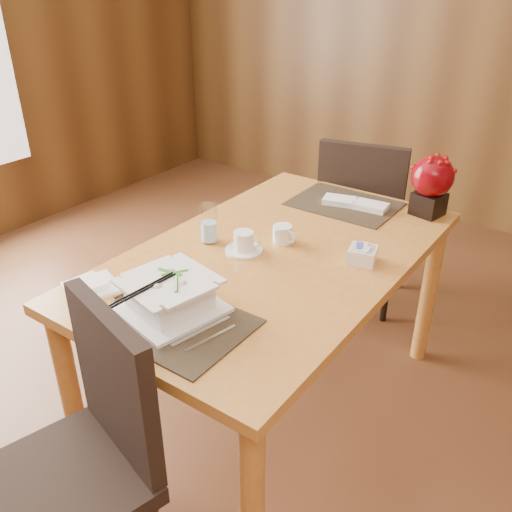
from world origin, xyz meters
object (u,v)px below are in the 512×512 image
Objects in this scene: coffee_cup at (244,243)px; berry_decor at (432,182)px; dining_table at (275,274)px; far_chair at (362,217)px; water_glass at (209,223)px; sugar_caddy at (363,255)px; bread_plate at (92,287)px; near_chair at (85,448)px; creamer_jug at (282,234)px; soup_setting at (170,296)px.

coffee_cup is 0.85m from berry_decor.
coffee_cup is at bearing -120.85° from berry_decor.
dining_table is 0.93m from far_chair.
dining_table is 9.88× the size of water_glass.
sugar_caddy reaches higher than bread_plate.
near_chair reaches higher than coffee_cup.
water_glass is 0.28m from creamer_jug.
dining_table is 0.32m from water_glass.
far_chair is (0.27, 1.49, -0.22)m from bread_plate.
water_glass is at bearing 127.68° from soup_setting.
near_chair is (0.32, -0.33, -0.24)m from bread_plate.
coffee_cup is 0.56m from bread_plate.
berry_decor reaches higher than near_chair.
berry_decor is 0.27× the size of far_chair.
far_chair is at bearing 88.53° from coffee_cup.
water_glass is 0.59× the size of berry_decor.
berry_decor is (0.36, 0.58, 0.11)m from creamer_jug.
dining_table is 0.90m from near_chair.
water_glass reaches higher than bread_plate.
berry_decor is (0.59, 0.73, 0.07)m from water_glass.
berry_decor reaches higher than soup_setting.
creamer_jug is at bearing 62.67° from coffee_cup.
berry_decor is at bearing 72.28° from creamer_jug.
coffee_cup is (-0.05, 0.45, -0.02)m from soup_setting.
water_glass is 0.50m from bread_plate.
creamer_jug is 0.60× the size of bread_plate.
bread_plate is at bearing -119.14° from berry_decor.
bread_plate is at bearing 66.42° from far_chair.
sugar_caddy is (0.34, 0.62, -0.03)m from soup_setting.
bread_plate is 1.53m from far_chair.
coffee_cup is at bearing 108.86° from soup_setting.
dining_table is at bearing 16.62° from water_glass.
creamer_jug is (0.02, 0.59, -0.02)m from soup_setting.
water_glass is at bearing -163.38° from dining_table.
water_glass reaches higher than sugar_caddy.
sugar_caddy is 0.56m from berry_decor.
near_chair is at bearing -107.92° from sugar_caddy.
soup_setting is at bearing 9.97° from bread_plate.
coffee_cup is 0.16m from water_glass.
near_chair reaches higher than soup_setting.
near_chair is at bearing -76.49° from creamer_jug.
dining_table is 0.67m from bread_plate.
near_chair is (0.22, -0.81, -0.31)m from water_glass.
bread_plate is at bearing 149.22° from near_chair.
bread_plate is (-0.32, -0.64, -0.03)m from creamer_jug.
bread_plate is (-0.64, -0.68, -0.02)m from sugar_caddy.
berry_decor reaches higher than far_chair.
water_glass is 0.16× the size of far_chair.
coffee_cup is at bearing 75.39° from far_chair.
soup_setting is 0.59m from creamer_jug.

